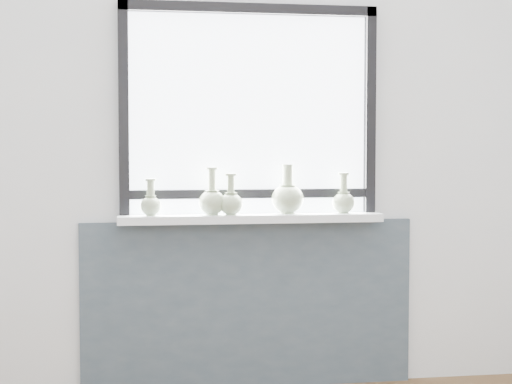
{
  "coord_description": "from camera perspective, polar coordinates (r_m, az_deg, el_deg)",
  "views": [
    {
      "loc": [
        -0.57,
        -2.15,
        1.23
      ],
      "look_at": [
        0.0,
        1.55,
        1.02
      ],
      "focal_mm": 55.0,
      "sensor_mm": 36.0,
      "label": 1
    }
  ],
  "objects": [
    {
      "name": "window",
      "position": [
        3.97,
        -0.5,
        6.25
      ],
      "size": [
        1.3,
        0.06,
        1.05
      ],
      "color": "black",
      "rests_on": "windowsill"
    },
    {
      "name": "windowsill",
      "position": [
        3.92,
        -0.36,
        -1.92
      ],
      "size": [
        1.32,
        0.18,
        0.04
      ],
      "primitive_type": "cube",
      "color": "white",
      "rests_on": "apron_panel"
    },
    {
      "name": "vase_d",
      "position": [
        3.95,
        2.32,
        -0.35
      ],
      "size": [
        0.16,
        0.16,
        0.25
      ],
      "rotation": [
        0.0,
        0.0,
        -0.2
      ],
      "color": "#A7BB92",
      "rests_on": "windowsill"
    },
    {
      "name": "vase_c",
      "position": [
        3.87,
        -1.83,
        -0.7
      ],
      "size": [
        0.12,
        0.12,
        0.21
      ],
      "rotation": [
        0.0,
        0.0,
        -0.22
      ],
      "color": "#A7BB92",
      "rests_on": "windowsill"
    },
    {
      "name": "back_wall",
      "position": [
        4.0,
        -0.57,
        4.21
      ],
      "size": [
        3.6,
        0.02,
        2.6
      ],
      "primitive_type": "cube",
      "color": "silver",
      "rests_on": "ground"
    },
    {
      "name": "vase_e",
      "position": [
        4.0,
        6.39,
        -0.6
      ],
      "size": [
        0.11,
        0.11,
        0.21
      ],
      "rotation": [
        0.0,
        0.0,
        0.24
      ],
      "color": "#A7BB92",
      "rests_on": "windowsill"
    },
    {
      "name": "apron_panel",
      "position": [
        4.05,
        -0.5,
        -8.18
      ],
      "size": [
        1.7,
        0.03,
        0.86
      ],
      "primitive_type": "cube",
      "color": "#434F5A",
      "rests_on": "ground"
    },
    {
      "name": "vase_b",
      "position": [
        3.88,
        -3.22,
        -0.6
      ],
      "size": [
        0.13,
        0.13,
        0.24
      ],
      "rotation": [
        0.0,
        0.0,
        -0.04
      ],
      "color": "#A7BB92",
      "rests_on": "windowsill"
    },
    {
      "name": "vase_a",
      "position": [
        3.86,
        -7.67,
        -0.82
      ],
      "size": [
        0.1,
        0.1,
        0.18
      ],
      "rotation": [
        0.0,
        0.0,
        0.39
      ],
      "color": "#A7BB92",
      "rests_on": "windowsill"
    }
  ]
}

